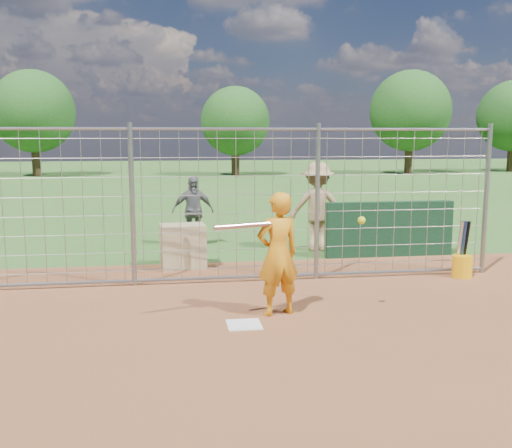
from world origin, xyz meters
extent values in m
plane|color=#2D591E|center=(0.00, 0.00, 0.00)|extent=(100.00, 100.00, 0.00)
plane|color=brown|center=(0.00, -3.00, 0.01)|extent=(18.00, 18.00, 0.00)
cube|color=silver|center=(0.00, -0.20, 0.01)|extent=(0.43, 0.43, 0.02)
cube|color=#11381E|center=(3.40, 3.60, 0.55)|extent=(2.60, 0.20, 1.10)
imported|color=orange|center=(0.51, 0.19, 0.83)|extent=(0.70, 0.56, 1.66)
imported|color=#5E5E63|center=(-0.44, 5.24, 0.78)|extent=(0.95, 0.49, 1.55)
imported|color=#9C7D55|center=(2.13, 4.40, 0.93)|extent=(1.29, 0.86, 1.85)
cube|color=tan|center=(-0.70, 3.18, 0.40)|extent=(0.85, 0.63, 0.80)
cylinder|color=silver|center=(0.04, -0.01, 1.26)|extent=(0.84, 0.32, 0.06)
sphere|color=#CDE418|center=(1.58, 0.00, 1.29)|extent=(0.10, 0.10, 0.10)
cylinder|color=#FAAF0D|center=(3.99, 1.75, 0.19)|extent=(0.34, 0.34, 0.38)
cylinder|color=silver|center=(3.94, 1.80, 0.55)|extent=(0.06, 0.22, 0.85)
cylinder|color=navy|center=(4.01, 1.80, 0.55)|extent=(0.06, 0.17, 0.85)
cylinder|color=black|center=(4.06, 1.80, 0.55)|extent=(0.06, 0.21, 0.85)
cylinder|color=gray|center=(-1.50, 2.00, 1.30)|extent=(0.08, 0.08, 2.60)
cylinder|color=gray|center=(1.50, 2.00, 1.30)|extent=(0.08, 0.08, 2.60)
cylinder|color=gray|center=(4.50, 2.00, 1.30)|extent=(0.08, 0.08, 2.60)
cylinder|color=gray|center=(0.00, 2.00, 2.50)|extent=(9.00, 0.05, 0.05)
cylinder|color=gray|center=(0.00, 2.00, 0.08)|extent=(9.00, 0.05, 0.05)
cube|color=gray|center=(0.00, 2.00, 1.25)|extent=(9.00, 0.02, 2.50)
cylinder|color=#3F2B19|center=(-9.00, 29.00, 1.26)|extent=(0.50, 0.50, 2.52)
sphere|color=#26561E|center=(-9.00, 29.00, 3.85)|extent=(4.90, 4.90, 4.90)
cylinder|color=#3F2B19|center=(3.00, 28.00, 1.08)|extent=(0.50, 0.50, 2.16)
sphere|color=#26561E|center=(3.00, 28.00, 3.30)|extent=(4.20, 4.20, 4.20)
cylinder|color=#3F2B19|center=(14.00, 27.50, 1.30)|extent=(0.50, 0.50, 2.59)
sphere|color=#26561E|center=(14.00, 27.50, 3.96)|extent=(5.04, 5.04, 5.04)
cylinder|color=#3F2B19|center=(22.00, 29.00, 1.22)|extent=(0.50, 0.50, 2.45)
camera|label=1|loc=(-0.86, -7.12, 2.38)|focal=40.00mm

